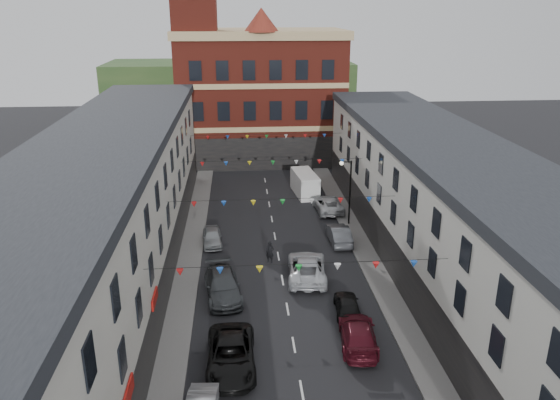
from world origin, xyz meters
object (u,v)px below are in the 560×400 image
object	(u,v)px
car_left_e	(212,237)
car_left_c	(231,355)
car_right_f	(328,204)
white_van	(305,184)
car_right_e	(339,234)
moving_car	(307,267)
pedestrian	(270,252)
car_left_d	(223,285)
street_lamp	(348,184)
car_right_d	(347,305)
car_right_c	(358,334)

from	to	relation	value
car_left_e	car_left_c	bearing A→B (deg)	-88.34
car_right_f	white_van	bearing A→B (deg)	-76.37
car_right_e	moving_car	world-z (taller)	moving_car
white_van	pedestrian	distance (m)	16.59
car_left_d	street_lamp	bearing A→B (deg)	40.41
moving_car	white_van	xyz separation A→B (m)	(2.10, 18.61, 0.35)
street_lamp	moving_car	size ratio (longest dim) A/B	1.03
car_right_d	moving_car	xyz separation A→B (m)	(-1.94, 5.17, 0.17)
car_left_d	car_right_d	size ratio (longest dim) A/B	1.47
car_left_e	car_right_c	world-z (taller)	car_right_c
car_left_e	car_right_f	distance (m)	12.82
car_left_e	car_right_e	size ratio (longest dim) A/B	0.86
street_lamp	car_left_e	world-z (taller)	street_lamp
car_right_c	car_right_e	bearing A→B (deg)	-89.82
car_left_c	car_right_e	world-z (taller)	car_left_c
car_right_f	car_left_d	bearing A→B (deg)	54.70
pedestrian	car_left_e	bearing A→B (deg)	158.98
car_left_d	car_right_c	size ratio (longest dim) A/B	1.10
car_left_e	car_right_f	xyz separation A→B (m)	(10.77, 6.95, 0.06)
car_right_f	moving_car	bearing A→B (deg)	71.09
car_right_f	pedestrian	xyz separation A→B (m)	(-6.21, -10.77, 0.14)
car_left_d	car_left_e	world-z (taller)	car_left_d
car_right_c	car_right_f	bearing A→B (deg)	-88.54
car_left_c	car_right_e	size ratio (longest dim) A/B	1.26
car_right_e	pedestrian	size ratio (longest dim) A/B	2.61
car_left_c	street_lamp	bearing A→B (deg)	62.62
car_left_d	moving_car	world-z (taller)	moving_car
street_lamp	pedestrian	world-z (taller)	street_lamp
car_right_e	white_van	xyz separation A→B (m)	(-1.32, 12.61, 0.42)
car_left_e	white_van	xyz separation A→B (m)	(9.18, 12.12, 0.50)
car_right_f	white_van	size ratio (longest dim) A/B	0.99
car_right_c	car_right_e	xyz separation A→B (m)	(1.52, 14.57, 0.01)
street_lamp	car_left_d	xyz separation A→B (m)	(-10.76, -11.94, -3.11)
white_van	street_lamp	bearing A→B (deg)	-80.03
car_left_c	car_right_f	size ratio (longest dim) A/B	1.10
car_left_d	pedestrian	world-z (taller)	pedestrian
car_right_f	moving_car	size ratio (longest dim) A/B	0.89
car_right_c	moving_car	size ratio (longest dim) A/B	0.86
moving_car	white_van	world-z (taller)	white_van
car_left_e	moving_car	xyz separation A→B (m)	(7.07, -6.49, 0.15)
car_right_d	white_van	xyz separation A→B (m)	(0.16, 23.78, 0.52)
white_van	car_left_c	bearing A→B (deg)	-111.23
car_right_d	car_right_c	bearing A→B (deg)	93.55
car_left_c	car_right_d	distance (m)	8.83
moving_car	car_right_f	bearing A→B (deg)	-100.08
white_van	pedestrian	xyz separation A→B (m)	(-4.62, -15.94, -0.30)
street_lamp	car_right_d	xyz separation A→B (m)	(-2.81, -14.87, -3.27)
car_left_d	car_right_c	distance (m)	10.14
street_lamp	car_left_e	bearing A→B (deg)	-164.80
car_left_e	car_right_f	bearing A→B (deg)	28.74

